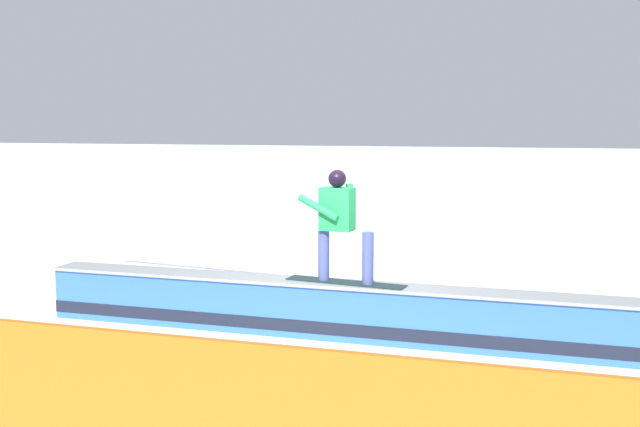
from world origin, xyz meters
The scene contains 4 objects.
ground_plane centered at (0.00, 0.00, 0.00)m, with size 120.00×120.00×0.00m, color white.
grind_box centered at (0.00, 0.00, 0.32)m, with size 7.77×0.99×0.70m.
snowboarder centered at (-0.09, 0.00, 1.46)m, with size 1.55×0.54×1.40m.
safety_fence centered at (0.00, 4.34, 0.62)m, with size 11.99×0.06×1.23m, color orange.
Camera 1 is at (-2.02, 9.15, 2.75)m, focal length 43.18 mm.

